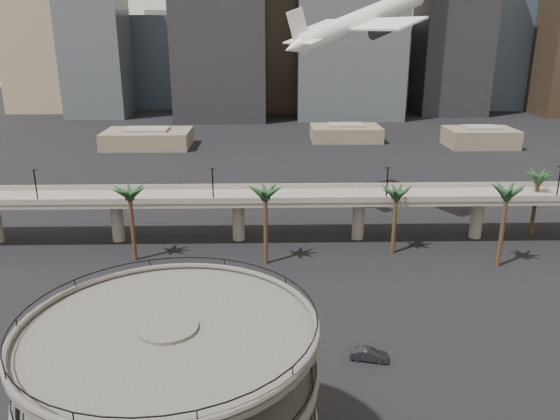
{
  "coord_description": "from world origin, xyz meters",
  "views": [
    {
      "loc": [
        -5.72,
        -39.19,
        36.72
      ],
      "look_at": [
        -4.06,
        28.0,
        14.56
      ],
      "focal_mm": 35.0,
      "sensor_mm": 36.0,
      "label": 1
    }
  ],
  "objects_px": {
    "overpass": "(299,201)",
    "airborne_jet": "(361,21)",
    "parking_ramp": "(174,400)",
    "car_b": "(369,354)",
    "car_a": "(227,357)"
  },
  "relations": [
    {
      "from": "overpass",
      "to": "airborne_jet",
      "type": "height_order",
      "value": "airborne_jet"
    },
    {
      "from": "parking_ramp",
      "to": "car_b",
      "type": "xyz_separation_m",
      "value": [
        19.06,
        19.72,
        -9.1
      ]
    },
    {
      "from": "airborne_jet",
      "to": "car_b",
      "type": "height_order",
      "value": "airborne_jet"
    },
    {
      "from": "parking_ramp",
      "to": "airborne_jet",
      "type": "relative_size",
      "value": 0.69
    },
    {
      "from": "car_a",
      "to": "car_b",
      "type": "bearing_deg",
      "value": -82.05
    },
    {
      "from": "parking_ramp",
      "to": "overpass",
      "type": "height_order",
      "value": "parking_ramp"
    },
    {
      "from": "overpass",
      "to": "car_b",
      "type": "bearing_deg",
      "value": -81.23
    },
    {
      "from": "car_a",
      "to": "airborne_jet",
      "type": "bearing_deg",
      "value": -15.44
    },
    {
      "from": "car_a",
      "to": "overpass",
      "type": "bearing_deg",
      "value": -7.42
    },
    {
      "from": "parking_ramp",
      "to": "airborne_jet",
      "type": "height_order",
      "value": "airborne_jet"
    },
    {
      "from": "overpass",
      "to": "car_b",
      "type": "height_order",
      "value": "overpass"
    },
    {
      "from": "parking_ramp",
      "to": "car_b",
      "type": "distance_m",
      "value": 28.9
    },
    {
      "from": "parking_ramp",
      "to": "car_a",
      "type": "relative_size",
      "value": 5.04
    },
    {
      "from": "parking_ramp",
      "to": "car_a",
      "type": "xyz_separation_m",
      "value": [
        2.48,
        19.6,
        -9.09
      ]
    },
    {
      "from": "airborne_jet",
      "to": "car_b",
      "type": "xyz_separation_m",
      "value": [
        -6.25,
        -53.73,
        -37.78
      ]
    }
  ]
}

